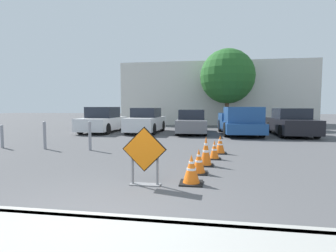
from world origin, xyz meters
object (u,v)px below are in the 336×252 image
parked_car_nearest (103,121)px  bollard_second (45,134)px  traffic_cone_fourth (214,150)px  parked_car_second (146,121)px  road_closed_sign (144,155)px  pickup_truck (240,122)px  traffic_cone_nearest (191,170)px  parked_car_third (191,122)px  bollard_nearest (90,135)px  traffic_cone_second (199,162)px  traffic_cone_third (206,151)px  bollard_third (2,136)px  parked_car_fourth (291,123)px  traffic_cone_fifth (220,145)px

parked_car_nearest → bollard_second: 6.74m
traffic_cone_fourth → parked_car_second: size_ratio=0.14×
road_closed_sign → pickup_truck: size_ratio=0.24×
traffic_cone_nearest → parked_car_third: 10.70m
parked_car_second → bollard_nearest: (-0.49, -6.80, -0.14)m
traffic_cone_second → traffic_cone_fourth: size_ratio=1.03×
traffic_cone_second → parked_car_nearest: bearing=124.4°
traffic_cone_fourth → parked_car_third: parked_car_third is taller
parked_car_second → bollard_second: parked_car_second is taller
traffic_cone_nearest → traffic_cone_third: size_ratio=0.76×
traffic_cone_second → bollard_third: bearing=160.5°
traffic_cone_fourth → parked_car_nearest: (-6.93, 7.66, 0.45)m
parked_car_third → parked_car_fourth: size_ratio=1.06×
parked_car_second → pickup_truck: size_ratio=0.80×
traffic_cone_third → pickup_truck: bearing=77.5°
traffic_cone_fourth → parked_car_third: size_ratio=0.13×
traffic_cone_fourth → bollard_second: 6.51m
parked_car_second → traffic_cone_fourth: bearing=119.8°
road_closed_sign → parked_car_third: bearing=88.8°
traffic_cone_third → traffic_cone_fifth: bearing=76.7°
parked_car_third → bollard_second: parked_car_third is taller
pickup_truck → parked_car_fourth: size_ratio=1.20×
bollard_nearest → bollard_second: bearing=180.0°
parked_car_third → road_closed_sign: bearing=85.6°
parked_car_third → traffic_cone_fourth: bearing=95.8°
traffic_cone_nearest → parked_car_second: bearing=108.7°
bollard_third → traffic_cone_second: bearing=-19.5°
traffic_cone_nearest → parked_car_third: (-0.73, 10.67, 0.37)m
traffic_cone_third → bollard_nearest: bearing=156.3°
parked_car_second → bollard_third: 8.00m
road_closed_sign → traffic_cone_second: bearing=47.6°
traffic_cone_second → pickup_truck: 9.43m
traffic_cone_third → pickup_truck: 8.52m
road_closed_sign → bollard_nearest: 5.04m
parked_car_fourth → bollard_nearest: parked_car_fourth is taller
traffic_cone_fifth → pickup_truck: size_ratio=0.12×
parked_car_fourth → bollard_third: size_ratio=4.67×
traffic_cone_second → parked_car_second: 10.29m
traffic_cone_nearest → traffic_cone_second: traffic_cone_nearest is taller
traffic_cone_nearest → traffic_cone_fifth: 3.84m
parked_car_nearest → bollard_third: 6.86m
bollard_second → parked_car_second: bearing=71.0°
traffic_cone_fifth → bollard_third: size_ratio=0.69×
traffic_cone_fourth → parked_car_nearest: parked_car_nearest is taller
bollard_third → parked_car_fourth: bearing=27.2°
traffic_cone_nearest → traffic_cone_second: 0.90m
traffic_cone_third → parked_car_nearest: size_ratio=0.19×
bollard_nearest → parked_car_third: bearing=64.5°
bollard_second → road_closed_sign: bearing=-38.7°
parked_car_nearest → bollard_third: size_ratio=4.64×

